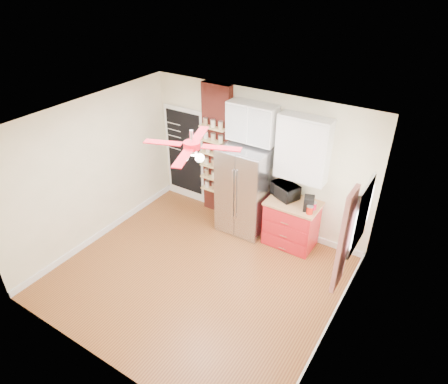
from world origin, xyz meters
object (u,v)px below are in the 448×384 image
Objects in this scene: fridge at (245,190)px; ceiling_fan at (192,146)px; canister_left at (310,210)px; toaster_oven at (285,190)px; pantry_jar_oats at (208,149)px; red_cabinet at (291,223)px; coffee_maker at (309,203)px.

ceiling_fan is at bearing -88.24° from fridge.
canister_left is (1.34, -0.13, 0.10)m from fridge.
fridge is at bearing 91.76° from ceiling_fan.
pantry_jar_oats is at bearing -155.79° from toaster_oven.
ceiling_fan reaches higher than fridge.
red_cabinet is (0.97, 0.05, -0.42)m from fridge.
fridge is 1.35m from canister_left.
red_cabinet is 0.66m from coffee_maker.
ceiling_fan is 2.36m from toaster_oven.
canister_left is at bearing -25.78° from red_cabinet.
canister_left is (0.37, -0.18, 0.52)m from red_cabinet.
fridge reaches higher than pantry_jar_oats.
coffee_maker is 2.23m from pantry_jar_oats.
red_cabinet is at bearing 61.29° from ceiling_fan.
coffee_maker is (0.52, -0.17, -0.01)m from toaster_oven.
coffee_maker is 1.89× the size of pantry_jar_oats.
red_cabinet is 6.94× the size of pantry_jar_oats.
coffee_maker is at bearing -1.13° from fridge.
ceiling_fan reaches higher than coffee_maker.
fridge is 3.64× the size of toaster_oven.
coffee_maker is at bearing -3.85° from pantry_jar_oats.
red_cabinet is at bearing 2.95° from fridge.
fridge is at bearing -177.05° from red_cabinet.
canister_left is 1.04× the size of pantry_jar_oats.
ceiling_fan is (0.05, -1.63, 1.55)m from fridge.
red_cabinet is at bearing -2.19° from pantry_jar_oats.
ceiling_fan reaches higher than red_cabinet.
ceiling_fan reaches higher than canister_left.
red_cabinet is 0.67× the size of ceiling_fan.
toaster_oven is (0.75, 0.14, 0.16)m from fridge.
fridge is 2.25m from ceiling_fan.
fridge is at bearing -7.64° from pantry_jar_oats.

